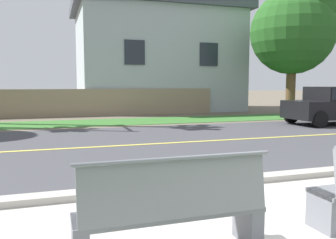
{
  "coord_description": "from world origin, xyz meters",
  "views": [
    {
      "loc": [
        -2.34,
        -2.72,
        1.64
      ],
      "look_at": [
        -0.37,
        3.38,
        1.0
      ],
      "focal_mm": 37.66,
      "sensor_mm": 36.0,
      "label": 1
    }
  ],
  "objects": [
    {
      "name": "bench_left",
      "position": [
        -1.32,
        0.31,
        0.46
      ],
      "size": [
        1.83,
        0.48,
        1.01
      ],
      "color": "slate",
      "rests_on": "ground_plane"
    },
    {
      "name": "far_verge_grass",
      "position": [
        0.0,
        12.44,
        0.01
      ],
      "size": [
        48.0,
        2.8,
        0.02
      ],
      "primitive_type": "cube",
      "color": "#38702D",
      "rests_on": "ground_plane"
    },
    {
      "name": "street_asphalt",
      "position": [
        0.0,
        6.5,
        0.0
      ],
      "size": [
        52.0,
        8.0,
        0.01
      ],
      "primitive_type": "cube",
      "color": "#424247",
      "rests_on": "ground_plane"
    },
    {
      "name": "sidewalk_pavement",
      "position": [
        0.0,
        0.4,
        0.01
      ],
      "size": [
        44.0,
        3.6,
        0.01
      ],
      "primitive_type": "cube",
      "color": "#B7B2A8",
      "rests_on": "ground_plane"
    },
    {
      "name": "curb_edge",
      "position": [
        0.0,
        2.35,
        0.06
      ],
      "size": [
        44.0,
        0.3,
        0.11
      ],
      "primitive_type": "cube",
      "color": "#ADA89E",
      "rests_on": "ground_plane"
    },
    {
      "name": "ground_plane",
      "position": [
        0.0,
        8.0,
        0.0
      ],
      "size": [
        140.0,
        140.0,
        0.0
      ],
      "primitive_type": "plane",
      "color": "#665B4C"
    },
    {
      "name": "house_across_street",
      "position": [
        3.93,
        19.02,
        3.36
      ],
      "size": [
        10.3,
        6.91,
        6.64
      ],
      "color": "#A3ADB2",
      "rests_on": "ground_plane"
    },
    {
      "name": "shade_tree_left",
      "position": [
        9.59,
        12.81,
        4.62
      ],
      "size": [
        4.31,
        4.31,
        7.11
      ],
      "color": "brown",
      "rests_on": "ground_plane"
    },
    {
      "name": "road_centre_line",
      "position": [
        0.0,
        6.5,
        0.01
      ],
      "size": [
        48.0,
        0.14,
        0.01
      ],
      "primitive_type": "cube",
      "color": "#E0CC4C",
      "rests_on": "ground_plane"
    },
    {
      "name": "garden_wall",
      "position": [
        -0.39,
        15.82,
        0.7
      ],
      "size": [
        13.0,
        0.36,
        1.4
      ],
      "primitive_type": "cube",
      "color": "gray",
      "rests_on": "ground_plane"
    }
  ]
}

